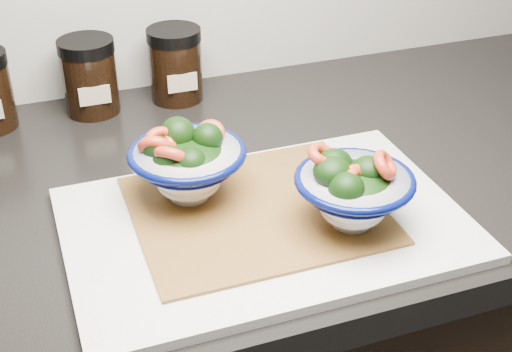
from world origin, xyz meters
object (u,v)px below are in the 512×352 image
object	(u,v)px
spice_jar_d	(175,64)
spice_jar_c	(90,76)
bowl_right	(352,189)
bowl_left	(186,163)
cutting_board	(265,224)

from	to	relation	value
spice_jar_d	spice_jar_c	bearing A→B (deg)	180.00
bowl_right	spice_jar_c	size ratio (longest dim) A/B	1.18
bowl_left	spice_jar_d	world-z (taller)	same
bowl_right	cutting_board	bearing A→B (deg)	154.49
spice_jar_c	spice_jar_d	xyz separation A→B (m)	(0.13, 0.00, 0.00)
bowl_left	spice_jar_d	xyz separation A→B (m)	(0.06, 0.30, -0.00)
bowl_right	bowl_left	bearing A→B (deg)	143.69
bowl_left	bowl_right	size ratio (longest dim) A/B	1.04
spice_jar_c	spice_jar_d	world-z (taller)	same
cutting_board	bowl_left	world-z (taller)	bowl_left
bowl_right	spice_jar_d	distance (m)	0.42
bowl_right	spice_jar_c	xyz separation A→B (m)	(-0.22, 0.41, -0.00)
spice_jar_c	spice_jar_d	size ratio (longest dim) A/B	1.00
cutting_board	spice_jar_c	bearing A→B (deg)	110.39
bowl_left	bowl_right	distance (m)	0.19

